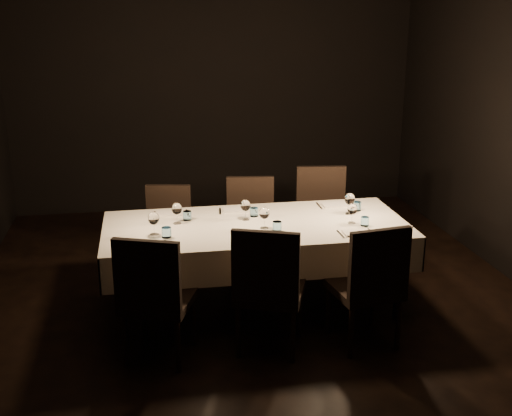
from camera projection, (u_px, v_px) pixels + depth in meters
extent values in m
cube|color=black|center=(256.00, 307.00, 5.58)|extent=(5.00, 6.00, 0.01)
cube|color=black|center=(214.00, 90.00, 7.94)|extent=(5.00, 0.01, 3.00)
cube|color=black|center=(401.00, 296.00, 2.31)|extent=(5.00, 0.01, 3.00)
cube|color=black|center=(256.00, 227.00, 5.35)|extent=(2.40, 1.00, 0.04)
cylinder|color=black|center=(121.00, 300.00, 4.89)|extent=(0.07, 0.07, 0.71)
cylinder|color=black|center=(123.00, 259.00, 5.68)|extent=(0.07, 0.07, 0.71)
cylinder|color=black|center=(399.00, 279.00, 5.26)|extent=(0.07, 0.07, 0.71)
cylinder|color=black|center=(365.00, 244.00, 6.05)|extent=(0.07, 0.07, 0.71)
cube|color=beige|center=(256.00, 224.00, 5.35)|extent=(2.52, 1.12, 0.01)
cube|color=beige|center=(246.00, 220.00, 5.91)|extent=(2.52, 0.01, 0.28)
cube|color=beige|center=(269.00, 266.00, 4.87)|extent=(2.52, 0.01, 0.28)
cube|color=beige|center=(397.00, 232.00, 5.60)|extent=(0.01, 1.12, 0.28)
cube|color=beige|center=(104.00, 250.00, 5.18)|extent=(0.01, 1.12, 0.28)
cylinder|color=black|center=(193.00, 320.00, 4.89)|extent=(0.04, 0.04, 0.41)
cylinder|color=black|center=(178.00, 346.00, 4.52)|extent=(0.04, 0.04, 0.41)
cylinder|color=black|center=(144.00, 316.00, 4.96)|extent=(0.04, 0.04, 0.41)
cylinder|color=black|center=(125.00, 341.00, 4.59)|extent=(0.04, 0.04, 0.41)
cube|color=black|center=(159.00, 301.00, 4.67)|extent=(0.61, 0.61, 0.06)
cube|color=black|center=(147.00, 276.00, 4.38)|extent=(0.46, 0.21, 0.52)
cube|color=beige|center=(148.00, 245.00, 4.84)|extent=(0.25, 0.18, 0.02)
cube|color=silver|center=(128.00, 247.00, 4.81)|extent=(0.05, 0.21, 0.01)
cube|color=silver|center=(168.00, 245.00, 4.86)|extent=(0.05, 0.21, 0.01)
cylinder|color=#B7DBF2|center=(166.00, 232.00, 5.02)|extent=(0.08, 0.08, 0.08)
cylinder|color=white|center=(154.00, 234.00, 5.09)|extent=(0.07, 0.07, 0.00)
cylinder|color=white|center=(154.00, 229.00, 5.08)|extent=(0.01, 0.01, 0.09)
ellipsoid|color=white|center=(154.00, 218.00, 5.05)|extent=(0.09, 0.09, 0.11)
cylinder|color=black|center=(300.00, 312.00, 5.02)|extent=(0.04, 0.04, 0.42)
cylinder|color=black|center=(293.00, 337.00, 4.64)|extent=(0.04, 0.04, 0.42)
cylinder|color=black|center=(249.00, 307.00, 5.09)|extent=(0.04, 0.04, 0.42)
cylinder|color=black|center=(238.00, 332.00, 4.71)|extent=(0.04, 0.04, 0.42)
cube|color=black|center=(270.00, 292.00, 4.79)|extent=(0.62, 0.62, 0.06)
cube|color=black|center=(265.00, 267.00, 4.50)|extent=(0.47, 0.22, 0.53)
cube|color=beige|center=(264.00, 238.00, 4.99)|extent=(0.24, 0.17, 0.02)
cube|color=silver|center=(246.00, 240.00, 4.96)|extent=(0.05, 0.20, 0.01)
cube|color=silver|center=(282.00, 238.00, 5.01)|extent=(0.04, 0.20, 0.01)
cylinder|color=#B7DBF2|center=(277.00, 226.00, 5.17)|extent=(0.07, 0.07, 0.08)
cylinder|color=white|center=(264.00, 228.00, 5.24)|extent=(0.07, 0.07, 0.00)
cylinder|color=white|center=(264.00, 223.00, 5.23)|extent=(0.01, 0.01, 0.08)
ellipsoid|color=white|center=(264.00, 213.00, 5.20)|extent=(0.09, 0.09, 0.10)
cylinder|color=black|center=(373.00, 303.00, 5.18)|extent=(0.04, 0.04, 0.41)
cylinder|color=black|center=(398.00, 325.00, 4.82)|extent=(0.04, 0.04, 0.41)
cylinder|color=black|center=(328.00, 310.00, 5.06)|extent=(0.04, 0.04, 0.41)
cylinder|color=black|center=(351.00, 333.00, 4.70)|extent=(0.04, 0.04, 0.41)
cube|color=black|center=(364.00, 289.00, 4.87)|extent=(0.54, 0.54, 0.06)
cube|color=black|center=(380.00, 263.00, 4.60)|extent=(0.48, 0.12, 0.52)
cube|color=beige|center=(356.00, 233.00, 5.11)|extent=(0.21, 0.13, 0.02)
cube|color=silver|center=(340.00, 234.00, 5.09)|extent=(0.02, 0.19, 0.01)
cube|color=silver|center=(372.00, 232.00, 5.13)|extent=(0.02, 0.19, 0.01)
cylinder|color=#B7DBF2|center=(365.00, 221.00, 5.29)|extent=(0.07, 0.07, 0.07)
cylinder|color=white|center=(352.00, 223.00, 5.36)|extent=(0.06, 0.06, 0.00)
cylinder|color=white|center=(352.00, 218.00, 5.35)|extent=(0.01, 0.01, 0.08)
ellipsoid|color=white|center=(352.00, 209.00, 5.33)|extent=(0.08, 0.08, 0.10)
cylinder|color=black|center=(147.00, 268.00, 5.92)|extent=(0.04, 0.04, 0.37)
cylinder|color=black|center=(153.00, 254.00, 6.25)|extent=(0.04, 0.04, 0.37)
cylinder|color=black|center=(184.00, 268.00, 5.92)|extent=(0.04, 0.04, 0.37)
cylinder|color=black|center=(188.00, 255.00, 6.24)|extent=(0.04, 0.04, 0.37)
cube|color=black|center=(167.00, 240.00, 6.02)|extent=(0.50, 0.50, 0.06)
cube|color=black|center=(169.00, 208.00, 6.12)|extent=(0.43, 0.13, 0.46)
cube|color=beige|center=(170.00, 213.00, 5.58)|extent=(0.23, 0.16, 0.02)
cube|color=silver|center=(154.00, 215.00, 5.56)|extent=(0.04, 0.20, 0.01)
cube|color=silver|center=(186.00, 213.00, 5.61)|extent=(0.04, 0.20, 0.01)
cylinder|color=#B7DBF2|center=(187.00, 216.00, 5.43)|extent=(0.07, 0.07, 0.08)
cylinder|color=white|center=(177.00, 223.00, 5.35)|extent=(0.07, 0.07, 0.00)
cylinder|color=white|center=(177.00, 218.00, 5.34)|extent=(0.01, 0.01, 0.08)
ellipsoid|color=white|center=(177.00, 209.00, 5.31)|extent=(0.09, 0.09, 0.10)
cylinder|color=black|center=(231.00, 265.00, 5.96)|extent=(0.04, 0.04, 0.39)
cylinder|color=black|center=(232.00, 251.00, 6.31)|extent=(0.04, 0.04, 0.39)
cylinder|color=black|center=(271.00, 265.00, 5.97)|extent=(0.04, 0.04, 0.39)
cylinder|color=black|center=(269.00, 250.00, 6.32)|extent=(0.04, 0.04, 0.39)
cube|color=black|center=(251.00, 235.00, 6.07)|extent=(0.51, 0.51, 0.06)
cube|color=black|center=(250.00, 201.00, 6.18)|extent=(0.45, 0.11, 0.49)
cube|color=beige|center=(235.00, 210.00, 5.68)|extent=(0.23, 0.16, 0.02)
cube|color=silver|center=(220.00, 211.00, 5.66)|extent=(0.04, 0.20, 0.01)
cube|color=silver|center=(251.00, 210.00, 5.70)|extent=(0.03, 0.20, 0.01)
cylinder|color=#B7DBF2|center=(254.00, 212.00, 5.52)|extent=(0.07, 0.07, 0.08)
cylinder|color=white|center=(246.00, 220.00, 5.45)|extent=(0.07, 0.07, 0.00)
cylinder|color=white|center=(245.00, 215.00, 5.43)|extent=(0.01, 0.01, 0.08)
ellipsoid|color=white|center=(245.00, 205.00, 5.41)|extent=(0.09, 0.09, 0.10)
cylinder|color=black|center=(304.00, 258.00, 6.08)|extent=(0.04, 0.04, 0.42)
cylinder|color=black|center=(300.00, 243.00, 6.47)|extent=(0.04, 0.04, 0.42)
cylinder|color=black|center=(346.00, 258.00, 6.10)|extent=(0.04, 0.04, 0.42)
cylinder|color=black|center=(339.00, 243.00, 6.48)|extent=(0.04, 0.04, 0.42)
cube|color=black|center=(323.00, 227.00, 6.21)|extent=(0.54, 0.54, 0.06)
cube|color=black|center=(321.00, 192.00, 6.32)|extent=(0.48, 0.11, 0.52)
cube|color=beige|center=(335.00, 205.00, 5.83)|extent=(0.23, 0.15, 0.02)
cube|color=silver|center=(319.00, 206.00, 5.81)|extent=(0.02, 0.21, 0.01)
cube|color=silver|center=(350.00, 204.00, 5.86)|extent=(0.01, 0.21, 0.01)
cylinder|color=#B7DBF2|center=(357.00, 206.00, 5.68)|extent=(0.08, 0.08, 0.08)
cylinder|color=white|center=(349.00, 214.00, 5.60)|extent=(0.07, 0.07, 0.00)
cylinder|color=white|center=(349.00, 209.00, 5.58)|extent=(0.01, 0.01, 0.09)
ellipsoid|color=white|center=(350.00, 199.00, 5.56)|extent=(0.09, 0.09, 0.11)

